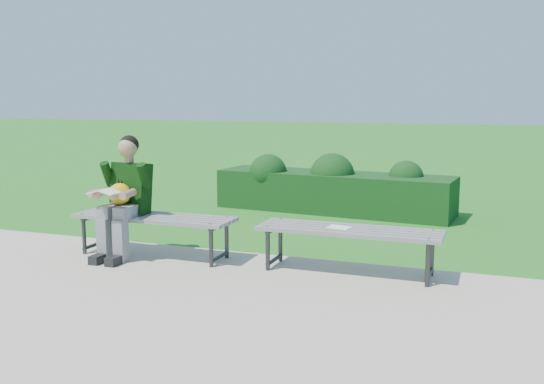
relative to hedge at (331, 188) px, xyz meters
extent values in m
plane|color=#25661C|center=(-0.16, -2.90, -0.37)|extent=(80.00, 80.00, 0.00)
cube|color=beige|center=(-0.16, -4.65, -0.36)|extent=(30.00, 3.50, 0.02)
cube|color=#10420F|center=(0.03, 0.01, -0.07)|extent=(3.72, 1.25, 0.60)
sphere|color=#10420F|center=(-1.02, -0.08, 0.20)|extent=(0.65, 0.65, 0.60)
sphere|color=#10420F|center=(0.02, -0.04, 0.20)|extent=(0.74, 0.74, 0.68)
sphere|color=#10420F|center=(1.13, 0.05, 0.20)|extent=(0.57, 0.57, 0.52)
cube|color=gray|center=(-1.10, -3.60, 0.08)|extent=(1.80, 0.08, 0.04)
cube|color=gray|center=(-1.10, -3.50, 0.08)|extent=(1.80, 0.08, 0.04)
cube|color=gray|center=(-1.10, -3.40, 0.08)|extent=(1.80, 0.09, 0.04)
cube|color=gray|center=(-1.10, -3.29, 0.08)|extent=(1.80, 0.08, 0.04)
cube|color=gray|center=(-1.10, -3.19, 0.08)|extent=(1.80, 0.08, 0.04)
cylinder|color=#2D2D30|center=(-1.88, -3.59, -0.14)|extent=(0.04, 0.04, 0.41)
cylinder|color=#2D2D30|center=(-1.88, -3.21, -0.14)|extent=(0.04, 0.04, 0.41)
cylinder|color=#2D2D30|center=(-1.88, -3.40, 0.04)|extent=(0.04, 0.42, 0.04)
cylinder|color=#2D2D30|center=(-1.88, -3.40, -0.29)|extent=(0.04, 0.42, 0.04)
cylinder|color=gray|center=(-1.88, -3.60, 0.11)|extent=(0.02, 0.02, 0.01)
cylinder|color=gray|center=(-1.88, -3.19, 0.11)|extent=(0.02, 0.02, 0.01)
cylinder|color=#2D2D30|center=(-0.32, -3.59, -0.14)|extent=(0.04, 0.04, 0.41)
cylinder|color=#2D2D30|center=(-0.32, -3.21, -0.14)|extent=(0.04, 0.04, 0.41)
cylinder|color=#2D2D30|center=(-0.32, -3.40, 0.04)|extent=(0.04, 0.42, 0.04)
cylinder|color=#2D2D30|center=(-0.32, -3.40, -0.29)|extent=(0.04, 0.42, 0.04)
cylinder|color=gray|center=(-0.32, -3.60, 0.11)|extent=(0.02, 0.02, 0.01)
cylinder|color=gray|center=(-0.32, -3.19, 0.11)|extent=(0.02, 0.02, 0.01)
cube|color=gray|center=(1.04, -3.52, 0.08)|extent=(1.80, 0.08, 0.04)
cube|color=gray|center=(1.04, -3.41, 0.08)|extent=(1.80, 0.08, 0.04)
cube|color=gray|center=(1.04, -3.31, 0.08)|extent=(1.80, 0.08, 0.04)
cube|color=gray|center=(1.04, -3.20, 0.08)|extent=(1.80, 0.08, 0.04)
cube|color=gray|center=(1.04, -3.10, 0.08)|extent=(1.80, 0.09, 0.04)
cylinder|color=#2D2D30|center=(0.26, -3.50, -0.14)|extent=(0.04, 0.04, 0.41)
cylinder|color=#2D2D30|center=(0.26, -3.12, -0.14)|extent=(0.04, 0.04, 0.41)
cylinder|color=#2D2D30|center=(0.26, -3.31, 0.04)|extent=(0.04, 0.42, 0.04)
cylinder|color=#2D2D30|center=(0.26, -3.31, -0.29)|extent=(0.04, 0.42, 0.04)
cylinder|color=gray|center=(0.26, -3.52, 0.11)|extent=(0.02, 0.02, 0.01)
cylinder|color=gray|center=(0.26, -3.10, 0.11)|extent=(0.02, 0.02, 0.01)
cylinder|color=#2D2D30|center=(1.82, -3.50, -0.14)|extent=(0.04, 0.04, 0.41)
cylinder|color=#2D2D30|center=(1.82, -3.12, -0.14)|extent=(0.04, 0.04, 0.41)
cylinder|color=#2D2D30|center=(1.82, -3.31, 0.04)|extent=(0.04, 0.42, 0.04)
cylinder|color=#2D2D30|center=(1.82, -3.31, -0.29)|extent=(0.04, 0.42, 0.04)
cylinder|color=gray|center=(1.82, -3.52, 0.11)|extent=(0.02, 0.02, 0.01)
cylinder|color=gray|center=(1.82, -3.10, 0.11)|extent=(0.02, 0.02, 0.01)
cube|color=slate|center=(-1.50, -3.56, 0.17)|extent=(0.14, 0.42, 0.13)
cube|color=slate|center=(-1.30, -3.56, 0.17)|extent=(0.14, 0.42, 0.13)
cube|color=slate|center=(-1.50, -3.74, -0.12)|extent=(0.12, 0.13, 0.45)
cube|color=slate|center=(-1.30, -3.74, -0.12)|extent=(0.12, 0.13, 0.45)
cube|color=black|center=(-1.50, -3.84, -0.30)|extent=(0.11, 0.26, 0.09)
cube|color=black|center=(-1.30, -3.84, -0.30)|extent=(0.11, 0.26, 0.09)
cube|color=black|center=(-1.40, -3.36, 0.38)|extent=(0.40, 0.30, 0.59)
cylinder|color=#AA7A5B|center=(-1.40, -3.38, 0.70)|extent=(0.10, 0.10, 0.08)
sphere|color=#AA7A5B|center=(-1.40, -3.40, 0.83)|extent=(0.21, 0.21, 0.21)
sphere|color=black|center=(-1.40, -3.37, 0.86)|extent=(0.21, 0.21, 0.21)
cylinder|color=black|center=(-1.63, -3.46, 0.54)|extent=(0.10, 0.21, 0.30)
cylinder|color=black|center=(-1.17, -3.46, 0.54)|extent=(0.10, 0.21, 0.30)
cylinder|color=#AA7A5B|center=(-1.57, -3.68, 0.37)|extent=(0.14, 0.31, 0.08)
cylinder|color=#AA7A5B|center=(-1.23, -3.68, 0.37)|extent=(0.14, 0.31, 0.08)
sphere|color=#AA7A5B|center=(-1.50, -3.84, 0.37)|extent=(0.09, 0.09, 0.09)
sphere|color=#AA7A5B|center=(-1.30, -3.84, 0.37)|extent=(0.09, 0.09, 0.09)
sphere|color=gold|center=(-1.40, -3.58, 0.35)|extent=(0.23, 0.23, 0.23)
cone|color=#FFA42A|center=(-1.40, -3.69, 0.35)|extent=(0.07, 0.07, 0.07)
cone|color=black|center=(-1.42, -3.57, 0.48)|extent=(0.03, 0.04, 0.07)
cone|color=black|center=(-1.39, -3.56, 0.48)|extent=(0.03, 0.04, 0.06)
sphere|color=white|center=(-1.45, -3.67, 0.38)|extent=(0.04, 0.04, 0.04)
sphere|color=white|center=(-1.36, -3.67, 0.38)|extent=(0.04, 0.04, 0.04)
cube|color=white|center=(-1.48, -3.86, 0.42)|extent=(0.15, 0.20, 0.05)
cube|color=white|center=(-1.33, -3.86, 0.42)|extent=(0.15, 0.20, 0.05)
cube|color=white|center=(0.94, -3.31, 0.10)|extent=(0.25, 0.20, 0.01)
camera|label=1|loc=(2.34, -9.01, 1.34)|focal=40.00mm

